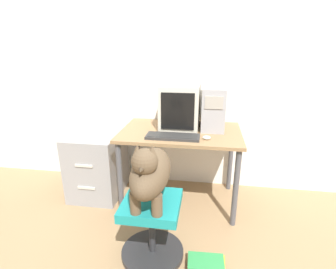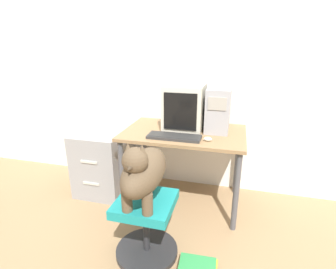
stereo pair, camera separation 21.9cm
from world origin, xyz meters
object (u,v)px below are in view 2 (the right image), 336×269
at_px(crt_monitor, 185,107).
at_px(filing_cabinet, 104,161).
at_px(book_stack_floor, 198,268).
at_px(pc_tower, 218,109).
at_px(dog, 143,171).
at_px(office_chair, 146,225).
at_px(keyboard, 174,137).

relative_size(crt_monitor, filing_cabinet, 0.64).
bearing_deg(book_stack_floor, pc_tower, 89.61).
relative_size(crt_monitor, dog, 0.74).
height_order(office_chair, dog, dog).
xyz_separation_m(dog, filing_cabinet, (-0.77, 0.83, -0.38)).
distance_m(office_chair, filing_cabinet, 1.12).
relative_size(pc_tower, filing_cabinet, 0.60).
bearing_deg(crt_monitor, keyboard, -94.97).
bearing_deg(filing_cabinet, dog, -47.10).
relative_size(keyboard, dog, 0.80).
distance_m(dog, book_stack_floor, 0.81).
distance_m(pc_tower, filing_cabinet, 1.36).
xyz_separation_m(pc_tower, office_chair, (-0.42, -0.93, -0.71)).
bearing_deg(crt_monitor, pc_tower, 6.71).
relative_size(filing_cabinet, book_stack_floor, 2.37).
height_order(dog, book_stack_floor, dog).
relative_size(keyboard, office_chair, 0.98).
xyz_separation_m(crt_monitor, dog, (-0.10, -0.92, -0.26)).
relative_size(pc_tower, dog, 0.69).
xyz_separation_m(pc_tower, dog, (-0.42, -0.95, -0.25)).
distance_m(office_chair, dog, 0.47).
relative_size(office_chair, filing_cabinet, 0.71).
height_order(pc_tower, office_chair, pc_tower).
bearing_deg(crt_monitor, filing_cabinet, -174.22).
bearing_deg(crt_monitor, book_stack_floor, -72.35).
bearing_deg(pc_tower, filing_cabinet, -173.97).
distance_m(keyboard, book_stack_floor, 1.05).
bearing_deg(filing_cabinet, pc_tower, 6.03).
xyz_separation_m(keyboard, dog, (-0.08, -0.59, -0.06)).
bearing_deg(book_stack_floor, crt_monitor, 107.65).
bearing_deg(office_chair, dog, -90.00).
xyz_separation_m(office_chair, dog, (0.00, -0.02, 0.47)).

